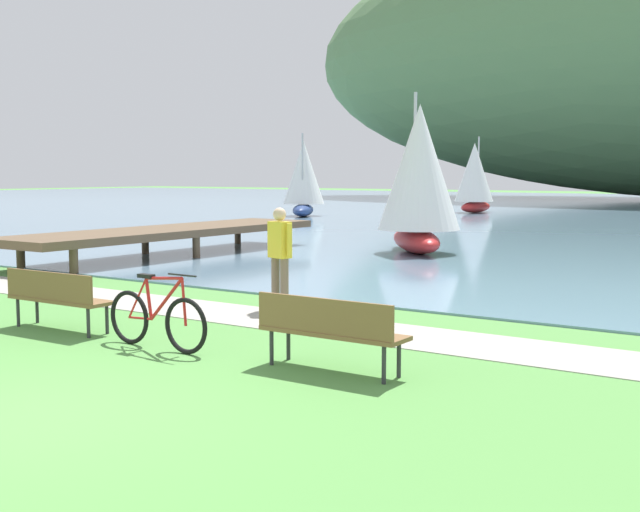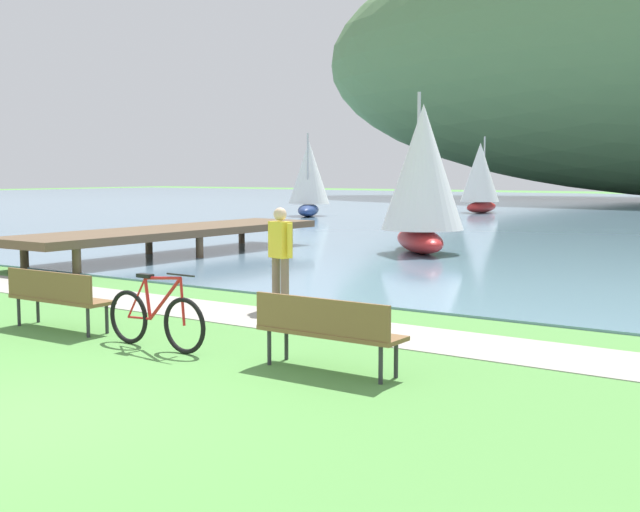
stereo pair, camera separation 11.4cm
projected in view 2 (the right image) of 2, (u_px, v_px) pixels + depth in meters
shoreline_path at (326, 326)px, 11.91m from camera, size 60.00×1.50×0.01m
park_bench_near_camera at (57, 295)px, 11.52m from camera, size 1.81×0.52×0.88m
park_bench_further_along at (327, 328)px, 9.08m from camera, size 1.80×0.49×0.88m
bicycle_leaning_near_bench at (156, 318)px, 10.34m from camera, size 1.77×0.11×1.01m
person_at_shoreline at (280, 252)px, 13.19m from camera, size 0.59×0.31×1.71m
sailboat_nearest_to_shore at (309, 177)px, 41.99m from camera, size 3.01×3.70×4.31m
sailboat_mid_bay at (422, 177)px, 22.19m from camera, size 3.46×3.73×4.52m
sailboat_toward_hillside at (480, 177)px, 45.32m from camera, size 2.28×3.74×4.34m
pier_dock at (173, 232)px, 21.72m from camera, size 2.40×10.00×0.80m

